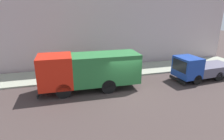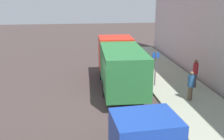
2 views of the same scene
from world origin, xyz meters
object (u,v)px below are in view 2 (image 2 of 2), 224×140
at_px(large_utility_truck, 120,63).
at_px(street_sign_post, 155,65).
at_px(traffic_cone_orange, 143,69).
at_px(pedestrian_standing, 191,85).
at_px(pedestrian_walking, 195,73).

relative_size(large_utility_truck, street_sign_post, 3.45).
relative_size(traffic_cone_orange, street_sign_post, 0.28).
bearing_deg(street_sign_post, large_utility_truck, 178.86).
distance_m(pedestrian_standing, street_sign_post, 2.94).
xyz_separation_m(pedestrian_walking, pedestrian_standing, (-1.14, -1.97, -0.08)).
relative_size(pedestrian_walking, street_sign_post, 0.80).
bearing_deg(large_utility_truck, pedestrian_standing, -35.28).
bearing_deg(pedestrian_walking, pedestrian_standing, -145.86).
bearing_deg(pedestrian_standing, street_sign_post, -53.48).
height_order(large_utility_truck, street_sign_post, large_utility_truck).
xyz_separation_m(pedestrian_standing, street_sign_post, (-1.26, 2.61, 0.46)).
relative_size(pedestrian_standing, traffic_cone_orange, 2.69).
distance_m(traffic_cone_orange, street_sign_post, 2.86).
height_order(pedestrian_walking, traffic_cone_orange, pedestrian_walking).
bearing_deg(pedestrian_standing, large_utility_truck, -26.13).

